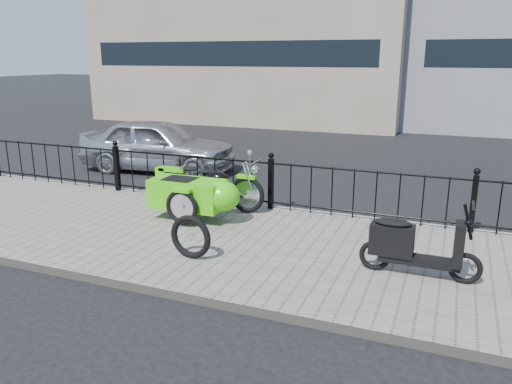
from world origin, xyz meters
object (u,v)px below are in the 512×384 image
at_px(spare_tire, 191,237).
at_px(motorcycle_sidecar, 201,192).
at_px(scooter, 411,246).
at_px(sedan_car, 158,145).

bearing_deg(spare_tire, motorcycle_sidecar, 113.58).
xyz_separation_m(scooter, sedan_car, (-6.76, 4.53, 0.16)).
relative_size(motorcycle_sidecar, scooter, 1.47).
bearing_deg(scooter, spare_tire, -168.94).
xyz_separation_m(motorcycle_sidecar, spare_tire, (0.73, -1.67, -0.15)).
xyz_separation_m(spare_tire, sedan_car, (-3.82, 5.11, 0.24)).
bearing_deg(scooter, motorcycle_sidecar, 163.40).
distance_m(scooter, spare_tire, 3.00).
bearing_deg(sedan_car, spare_tire, -149.51).
height_order(scooter, spare_tire, scooter).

